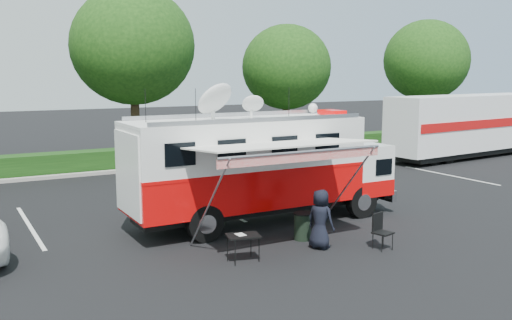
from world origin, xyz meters
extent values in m
plane|color=black|center=(0.00, 0.00, 0.00)|extent=(120.00, 120.00, 0.00)
cube|color=#9E998E|center=(4.00, 11.00, 0.07)|extent=(60.00, 0.35, 0.15)
cube|color=black|center=(4.00, 11.90, 0.50)|extent=(60.00, 1.20, 1.00)
cylinder|color=black|center=(0.00, 13.00, 2.40)|extent=(0.44, 0.44, 4.80)
ellipsoid|color=#14380F|center=(0.00, 13.00, 5.95)|extent=(6.14, 6.14, 5.84)
cylinder|color=black|center=(9.00, 13.00, 2.00)|extent=(0.44, 0.44, 4.00)
ellipsoid|color=#14380F|center=(9.00, 13.00, 4.96)|extent=(5.12, 5.12, 4.86)
cylinder|color=black|center=(20.00, 13.00, 2.20)|extent=(0.44, 0.44, 4.40)
ellipsoid|color=#14380F|center=(20.00, 13.00, 5.46)|extent=(5.63, 5.63, 5.35)
cube|color=silver|center=(-6.50, 3.00, 0.00)|extent=(0.12, 5.50, 0.01)
cube|color=silver|center=(-0.50, 3.00, 0.00)|extent=(0.12, 5.50, 0.01)
cube|color=silver|center=(5.50, 3.00, 0.00)|extent=(0.12, 5.50, 0.01)
cube|color=silver|center=(11.50, 3.00, 0.00)|extent=(0.12, 5.50, 0.01)
cube|color=black|center=(0.00, 0.00, 0.52)|extent=(8.17, 1.33, 0.29)
cylinder|color=black|center=(3.04, -1.05, 0.52)|extent=(1.05, 0.30, 1.05)
cylinder|color=black|center=(3.04, 1.05, 0.52)|extent=(1.05, 0.30, 1.05)
cylinder|color=black|center=(-2.47, -1.05, 0.52)|extent=(1.05, 0.30, 1.05)
cylinder|color=black|center=(-2.47, 1.05, 0.52)|extent=(1.05, 0.30, 1.05)
cube|color=silver|center=(4.32, 0.00, 0.57)|extent=(0.19, 2.38, 0.38)
cube|color=white|center=(3.61, 0.00, 1.47)|extent=(1.33, 2.38, 1.62)
cube|color=red|center=(3.61, 0.00, 0.90)|extent=(1.35, 2.40, 0.52)
cube|color=black|center=(4.23, 0.00, 1.76)|extent=(0.11, 2.08, 0.67)
cube|color=red|center=(-0.67, 0.00, 1.24)|extent=(7.22, 2.38, 1.14)
cube|color=red|center=(-0.67, 0.00, 1.81)|extent=(7.24, 2.40, 0.10)
cube|color=white|center=(-0.67, 0.00, 2.52)|extent=(7.22, 2.38, 1.33)
cube|color=silver|center=(-0.67, 0.00, 3.22)|extent=(7.22, 2.38, 0.08)
cube|color=#CC0505|center=(2.57, 0.00, 3.35)|extent=(0.52, 0.90, 0.15)
sphere|color=white|center=(2.47, 0.95, 3.45)|extent=(0.32, 0.32, 0.32)
ellipsoid|color=silver|center=(-1.71, -0.14, 3.90)|extent=(1.14, 1.14, 0.34)
ellipsoid|color=silver|center=(-0.29, 0.19, 3.71)|extent=(0.67, 0.67, 0.19)
cylinder|color=black|center=(-3.61, 0.38, 3.71)|extent=(0.02, 0.02, 0.95)
cylinder|color=black|center=(-2.09, 0.38, 3.71)|extent=(0.02, 0.02, 0.95)
cylinder|color=black|center=(1.14, 0.38, 3.71)|extent=(0.02, 0.02, 0.95)
cube|color=white|center=(-0.86, -2.33, 2.76)|extent=(4.75, 2.28, 0.20)
cube|color=red|center=(-0.86, -3.45, 2.58)|extent=(4.75, 0.04, 0.27)
cylinder|color=#B2B2B7|center=(-0.86, -3.47, 2.70)|extent=(4.75, 0.07, 0.07)
cylinder|color=#B2B2B7|center=(-2.98, -2.40, 1.35)|extent=(0.05, 2.47, 2.74)
cylinder|color=#B2B2B7|center=(1.27, -2.40, 1.35)|extent=(0.05, 2.47, 2.74)
imported|color=black|center=(-0.04, -3.08, 0.00)|extent=(0.76, 0.91, 1.59)
cube|color=black|center=(-2.34, -3.05, 0.66)|extent=(0.92, 0.74, 0.04)
cylinder|color=black|center=(-2.68, -3.25, 0.33)|extent=(0.02, 0.02, 0.66)
cylinder|color=black|center=(-2.68, -2.84, 0.33)|extent=(0.02, 0.02, 0.66)
cylinder|color=black|center=(-2.01, -3.25, 0.33)|extent=(0.02, 0.02, 0.66)
cylinder|color=black|center=(-2.01, -2.84, 0.33)|extent=(0.02, 0.02, 0.66)
cube|color=silver|center=(-2.39, -3.00, 0.69)|extent=(0.21, 0.28, 0.01)
cube|color=black|center=(1.34, -3.98, 0.45)|extent=(0.55, 0.55, 0.04)
cube|color=black|center=(1.34, -3.75, 0.70)|extent=(0.45, 0.15, 0.50)
cylinder|color=black|center=(1.16, -4.16, 0.22)|extent=(0.02, 0.02, 0.45)
cylinder|color=black|center=(1.16, -3.80, 0.22)|extent=(0.02, 0.02, 0.45)
cylinder|color=black|center=(1.52, -4.16, 0.22)|extent=(0.02, 0.02, 0.45)
cylinder|color=black|center=(1.52, -3.80, 0.22)|extent=(0.02, 0.02, 0.45)
cylinder|color=black|center=(-0.01, -2.19, 0.36)|extent=(0.47, 0.47, 0.73)
cylinder|color=black|center=(-0.01, -2.19, 0.75)|extent=(0.51, 0.51, 0.04)
cube|color=white|center=(16.77, 6.52, 1.95)|extent=(11.29, 3.34, 2.97)
cube|color=#B20C0C|center=(16.77, 5.34, 1.95)|extent=(10.52, 1.02, 0.46)
cube|color=black|center=(16.77, 6.52, 0.32)|extent=(10.34, 2.98, 0.28)
cylinder|color=black|center=(13.06, 5.50, 0.46)|extent=(0.93, 0.28, 0.93)
cylinder|color=black|center=(13.06, 7.53, 0.46)|extent=(0.93, 0.28, 0.93)
cylinder|color=black|center=(14.17, 5.50, 0.46)|extent=(0.93, 0.28, 0.93)
cylinder|color=black|center=(14.17, 7.53, 0.46)|extent=(0.93, 0.28, 0.93)
cylinder|color=black|center=(20.94, 7.53, 0.46)|extent=(0.93, 0.28, 0.93)
camera|label=1|loc=(-8.70, -15.06, 4.63)|focal=40.00mm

